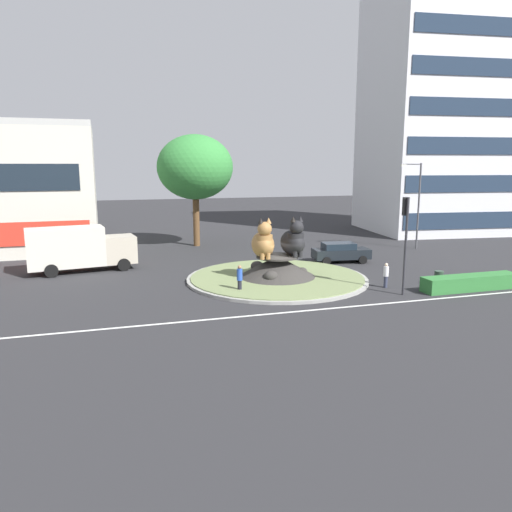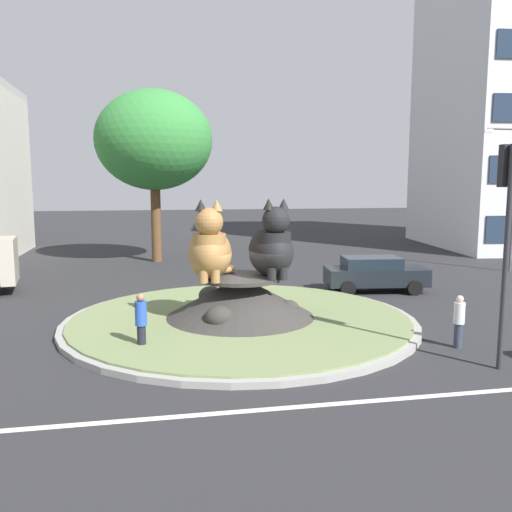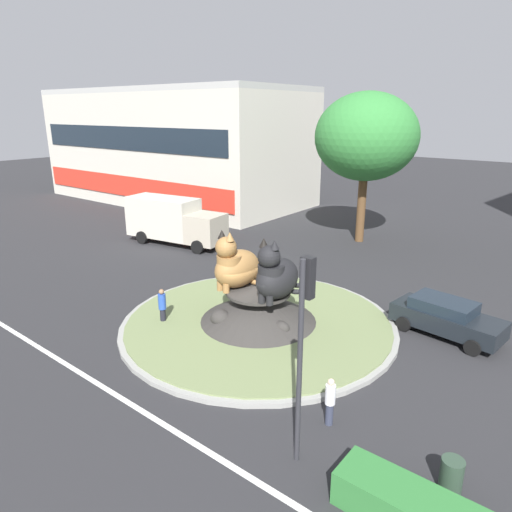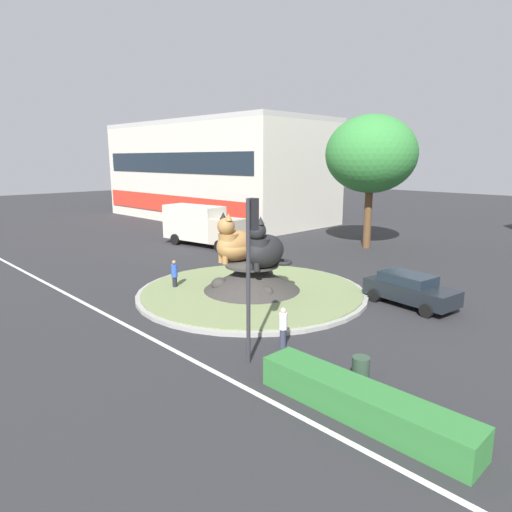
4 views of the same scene
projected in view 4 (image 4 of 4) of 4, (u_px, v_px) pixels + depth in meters
ground_plane at (252, 294)px, 23.77m from camera, size 160.00×160.00×0.00m
lane_centreline at (131, 328)px, 18.99m from camera, size 112.00×0.20×0.01m
roundabout_island at (252, 284)px, 23.67m from camera, size 11.95×11.95×1.63m
cat_statue_tabby at (234, 244)px, 23.77m from camera, size 1.91×2.67×2.64m
cat_statue_black at (264, 249)px, 22.35m from camera, size 1.60×2.62×2.65m
traffic_light_mast at (251, 252)px, 15.01m from camera, size 0.33×0.46×5.71m
shophouse_block at (216, 171)px, 52.83m from camera, size 27.59×13.00×11.08m
clipped_hedge_strip at (361, 402)px, 12.33m from camera, size 6.39×1.20×0.90m
broadleaf_tree_behind_island at (371, 154)px, 34.53m from camera, size 6.95×6.95×10.27m
pedestrian_blue_shirt at (175, 275)px, 24.09m from camera, size 0.33×0.33×1.70m
pedestrian_white_shirt at (283, 326)px, 16.88m from camera, size 0.31×0.31×1.55m
sedan_on_far_lane at (410, 289)px, 21.74m from camera, size 4.57×2.41×1.55m
delivery_box_truck at (202, 225)px, 36.70m from camera, size 7.60×3.43×3.21m
litter_bin at (361, 371)px, 14.18m from camera, size 0.56×0.56×0.90m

